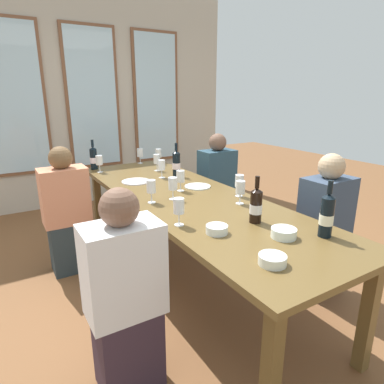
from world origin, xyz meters
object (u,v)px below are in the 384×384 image
Objects in this scene: wine_glass_7 at (162,166)px; seated_person_3 at (324,229)px; wine_glass_10 at (151,188)px; wine_glass_9 at (240,188)px; seated_person_2 at (125,299)px; wine_bottle_2 at (256,205)px; tasting_bowl_2 at (217,229)px; wine_bottle_1 at (327,215)px; wine_glass_6 at (239,181)px; wine_glass_2 at (158,154)px; wine_glass_3 at (173,185)px; wine_bottle_3 at (94,158)px; wine_glass_5 at (157,159)px; wine_bottle_0 at (176,163)px; dining_table at (187,203)px; seated_person_1 at (217,186)px; tasting_bowl_1 at (284,233)px; white_plate_1 at (136,181)px; wine_glass_4 at (179,207)px; wine_glass_0 at (140,153)px; tasting_bowl_0 at (272,260)px; wine_glass_1 at (99,161)px; wine_glass_8 at (181,177)px; white_plate_0 at (198,186)px.

seated_person_3 is (0.72, -1.32, -0.33)m from wine_glass_7.
wine_glass_9 is at bearing -33.39° from wine_glass_10.
wine_bottle_2 is at bearing 3.29° from seated_person_2.
wine_glass_9 is at bearing 37.65° from tasting_bowl_2.
wine_bottle_1 reaches higher than wine_glass_6.
wine_glass_2 is 1.00× the size of wine_glass_3.
wine_glass_5 is (0.54, -0.42, 0.00)m from wine_bottle_3.
wine_bottle_0 is 0.75m from wine_glass_3.
wine_bottle_3 is 0.28× the size of seated_person_2.
dining_table is 0.23m from wine_glass_3.
wine_glass_7 is 0.16× the size of seated_person_1.
wine_bottle_1 reaches higher than wine_bottle_0.
wine_glass_9 is at bearing -70.77° from wine_bottle_3.
tasting_bowl_1 is 0.82× the size of wine_glass_5.
dining_table is 20.15× the size of tasting_bowl_1.
white_plate_1 is 1.03m from seated_person_1.
white_plate_1 is 0.76m from wine_bottle_3.
seated_person_2 is at bearing -114.33° from white_plate_1.
wine_glass_4 is (0.01, -1.84, 0.00)m from wine_bottle_3.
seated_person_1 reaches higher than wine_bottle_1.
wine_glass_5 is (0.09, 1.63, 0.01)m from wine_bottle_2.
wine_glass_0 is at bearing 107.05° from seated_person_3.
wine_glass_10 is at bearing -131.31° from wine_bottle_0.
wine_bottle_0 is at bearing -168.80° from seated_person_1.
wine_glass_6 is (0.17, -1.15, 0.00)m from wine_glass_5.
wine_bottle_0 is 0.29× the size of seated_person_2.
wine_glass_2 is 1.00× the size of wine_glass_9.
tasting_bowl_0 is 0.34m from tasting_bowl_1.
white_plate_1 is 1.48× the size of wine_glass_6.
seated_person_3 is (0.63, -2.07, -0.33)m from wine_glass_0.
wine_glass_4 is at bearing -125.18° from dining_table.
seated_person_1 reaches higher than wine_glass_3.
seated_person_2 reaches higher than wine_bottle_3.
wine_glass_0 is 1.00× the size of wine_glass_6.
wine_bottle_2 is 1.72× the size of wine_glass_10.
tasting_bowl_1 is at bearing -96.29° from wine_bottle_0.
wine_bottle_1 is 2.33m from wine_glass_1.
wine_glass_6 reaches higher than tasting_bowl_2.
wine_glass_0 is at bearing 77.33° from wine_glass_3.
seated_person_2 is (-0.98, -1.68, -0.34)m from wine_glass_5.
wine_glass_6 and wine_glass_8 have the same top height.
wine_glass_0 is (-0.10, 2.45, -0.01)m from wine_bottle_1.
wine_glass_3 is at bearing -108.38° from wine_glass_5.
white_plate_1 is 1.91× the size of tasting_bowl_0.
white_plate_1 is 1.48× the size of wine_glass_5.
wine_glass_10 is (-0.49, -1.39, 0.00)m from wine_glass_0.
wine_glass_6 is at bearing -71.21° from white_plate_0.
seated_person_2 is (-0.89, -1.39, -0.33)m from wine_glass_7.
wine_glass_2 reaches higher than white_plate_1.
wine_glass_6 is at bearing 24.92° from seated_person_2.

